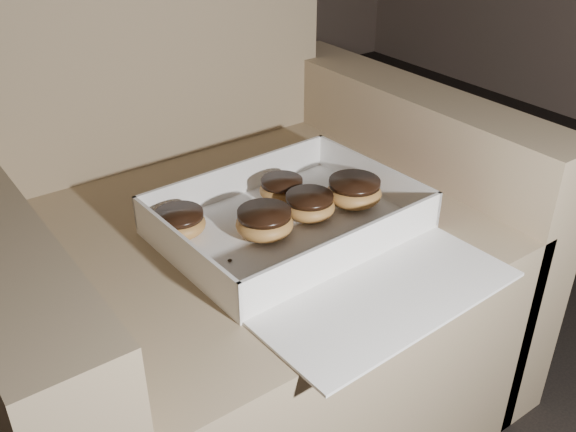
# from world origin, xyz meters

# --- Properties ---
(armchair) EXTENTS (0.92, 0.78, 0.96)m
(armchair) POSITION_xyz_m (0.11, 0.62, 0.30)
(armchair) COLOR #9B8362
(armchair) RESTS_ON floor
(bakery_box) EXTENTS (0.41, 0.48, 0.07)m
(bakery_box) POSITION_xyz_m (0.14, 0.43, 0.44)
(bakery_box) COLOR white
(bakery_box) RESTS_ON armchair
(donut_a) EXTENTS (0.08, 0.08, 0.04)m
(donut_a) POSITION_xyz_m (0.18, 0.56, 0.46)
(donut_a) COLOR #C08543
(donut_a) RESTS_ON bakery_box
(donut_b) EXTENTS (0.08, 0.08, 0.04)m
(donut_b) POSITION_xyz_m (0.18, 0.48, 0.46)
(donut_b) COLOR #C08543
(donut_b) RESTS_ON bakery_box
(donut_c) EXTENTS (0.08, 0.08, 0.04)m
(donut_c) POSITION_xyz_m (-0.02, 0.56, 0.46)
(donut_c) COLOR #C08543
(donut_c) RESTS_ON bakery_box
(donut_d) EXTENTS (0.09, 0.09, 0.05)m
(donut_d) POSITION_xyz_m (0.09, 0.48, 0.46)
(donut_d) COLOR #C08543
(donut_d) RESTS_ON bakery_box
(donut_e) EXTENTS (0.09, 0.09, 0.05)m
(donut_e) POSITION_xyz_m (0.27, 0.47, 0.46)
(donut_e) COLOR #C08543
(donut_e) RESTS_ON bakery_box
(crumb_a) EXTENTS (0.01, 0.01, 0.00)m
(crumb_a) POSITION_xyz_m (0.18, 0.47, 0.44)
(crumb_a) COLOR black
(crumb_a) RESTS_ON bakery_box
(crumb_b) EXTENTS (0.01, 0.01, 0.00)m
(crumb_b) POSITION_xyz_m (0.11, 0.46, 0.44)
(crumb_b) COLOR black
(crumb_b) RESTS_ON bakery_box
(crumb_c) EXTENTS (0.01, 0.01, 0.00)m
(crumb_c) POSITION_xyz_m (-0.04, 0.35, 0.44)
(crumb_c) COLOR black
(crumb_c) RESTS_ON bakery_box
(crumb_d) EXTENTS (0.01, 0.01, 0.00)m
(crumb_d) POSITION_xyz_m (0.19, 0.35, 0.44)
(crumb_d) COLOR black
(crumb_d) RESTS_ON bakery_box
(crumb_e) EXTENTS (0.01, 0.01, 0.00)m
(crumb_e) POSITION_xyz_m (0.01, 0.45, 0.44)
(crumb_e) COLOR black
(crumb_e) RESTS_ON bakery_box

